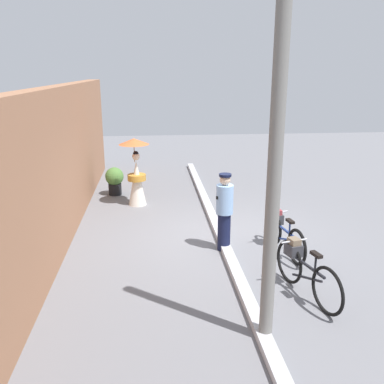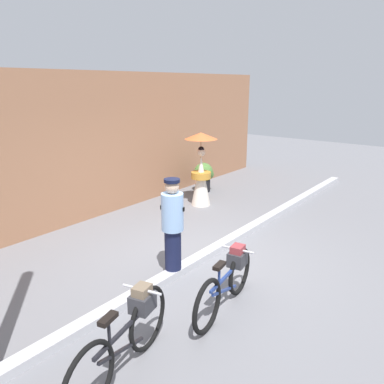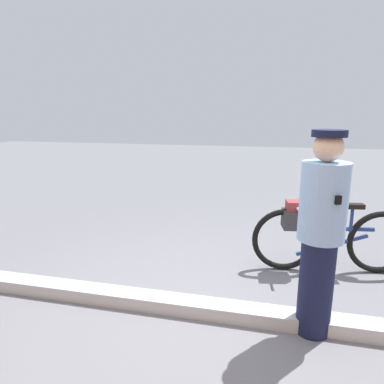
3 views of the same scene
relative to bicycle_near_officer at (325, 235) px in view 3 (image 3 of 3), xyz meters
name	(u,v)px [view 3 (image 3 of 3)]	position (x,y,z in m)	size (l,w,h in m)	color
ground_plane	(230,318)	(0.87, 1.12, -0.41)	(30.00, 30.00, 0.00)	slate
sidewalk_curb	(231,312)	(0.87, 1.12, -0.35)	(14.00, 0.20, 0.12)	#B2B2B7
bicycle_near_officer	(325,235)	(0.00, 0.00, 0.00)	(1.70, 0.48, 0.79)	black
person_officer	(321,232)	(0.21, 1.15, 0.43)	(0.34, 0.37, 1.59)	#141938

